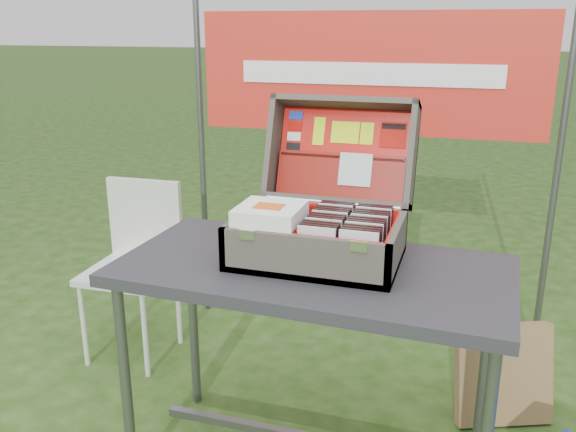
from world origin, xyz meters
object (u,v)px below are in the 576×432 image
(table, at_px, (311,371))
(suitcase, at_px, (323,185))
(cardboard_box, at_px, (503,374))
(chair, at_px, (129,274))

(table, relative_size, suitcase, 2.32)
(cardboard_box, bearing_deg, suitcase, -170.22)
(table, bearing_deg, suitcase, 90.92)
(chair, bearing_deg, cardboard_box, -1.89)
(chair, bearing_deg, table, -28.49)
(cardboard_box, bearing_deg, table, -164.00)
(chair, xyz_separation_m, cardboard_box, (1.66, -0.01, -0.21))
(table, distance_m, chair, 1.14)
(table, bearing_deg, cardboard_box, 40.25)
(chair, relative_size, cardboard_box, 2.06)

